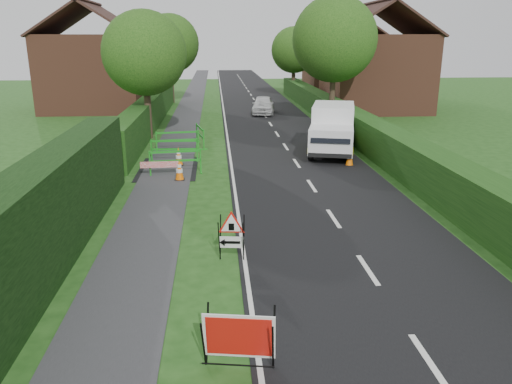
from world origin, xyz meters
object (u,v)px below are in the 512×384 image
red_rect_sign (239,337)px  triangle_sign (230,232)px  works_van (332,128)px  hatchback_car (263,105)px

red_rect_sign → triangle_sign: triangle_sign is taller
works_van → hatchback_car: size_ratio=1.37×
works_van → hatchback_car: works_van is taller
red_rect_sign → hatchback_car: (3.16, 29.06, 0.08)m
red_rect_sign → works_van: (5.18, 15.88, 0.61)m
works_van → triangle_sign: bearing=-99.1°
hatchback_car → works_van: bearing=-73.9°
red_rect_sign → works_van: bearing=81.4°
triangle_sign → hatchback_car: size_ratio=0.28×
works_van → hatchback_car: 13.35m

